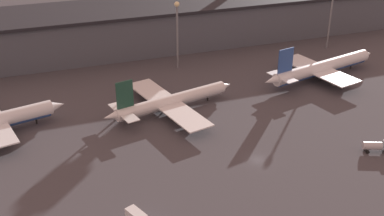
# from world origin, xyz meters

# --- Properties ---
(ground) EXTENTS (600.00, 600.00, 0.00)m
(ground) POSITION_xyz_m (0.00, 0.00, 0.00)
(ground) COLOR #423F44
(terminal_building) EXTENTS (214.97, 31.88, 16.82)m
(terminal_building) POSITION_xyz_m (0.00, 91.20, 8.44)
(terminal_building) COLOR #4C515B
(terminal_building) RESTS_ON ground
(airplane_1) EXTENTS (42.85, 37.95, 13.15)m
(airplane_1) POSITION_xyz_m (-12.34, 32.64, 3.22)
(airplane_1) COLOR white
(airplane_1) RESTS_ON ground
(airplane_2) EXTENTS (49.94, 30.60, 14.03)m
(airplane_2) POSITION_xyz_m (43.41, 38.83, 3.80)
(airplane_2) COLOR white
(airplane_2) RESTS_ON ground
(service_vehicle_1) EXTENTS (7.62, 4.73, 2.94)m
(service_vehicle_1) POSITION_xyz_m (30.34, -6.78, 1.69)
(service_vehicle_1) COLOR #9EA3A8
(service_vehicle_1) RESTS_ON ground
(lamp_post_1) EXTENTS (1.80, 1.80, 24.13)m
(lamp_post_1) POSITION_xyz_m (0.27, 64.33, 15.42)
(lamp_post_1) COLOR slate
(lamp_post_1) RESTS_ON ground
(lamp_post_2) EXTENTS (1.80, 1.80, 27.33)m
(lamp_post_2) POSITION_xyz_m (62.93, 64.33, 17.18)
(lamp_post_2) COLOR slate
(lamp_post_2) RESTS_ON ground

